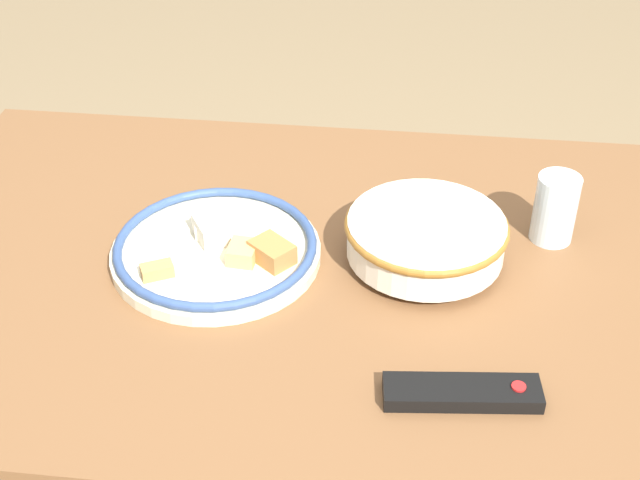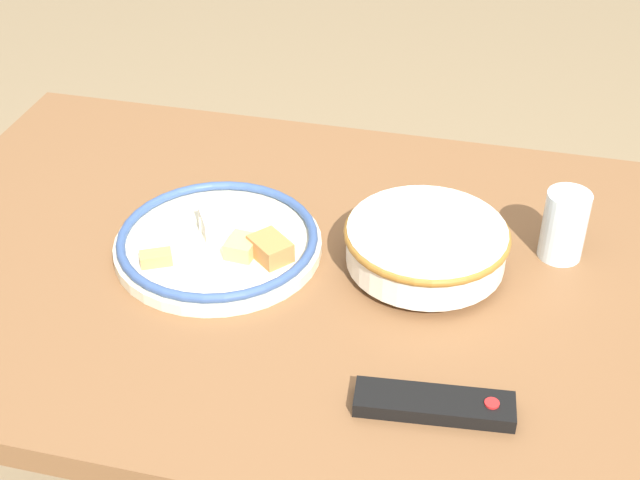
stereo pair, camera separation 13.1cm
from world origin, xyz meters
name	(u,v)px [view 1 (the left image)]	position (x,y,z in m)	size (l,w,h in m)	color
dining_table	(317,309)	(0.00, 0.00, 0.63)	(1.32, 0.84, 0.72)	brown
noodle_bowl	(426,237)	(-0.16, -0.03, 0.76)	(0.24, 0.24, 0.07)	silver
food_plate	(217,250)	(0.15, 0.00, 0.74)	(0.31, 0.31, 0.05)	beige
tv_remote	(462,392)	(-0.21, 0.25, 0.73)	(0.20, 0.07, 0.02)	black
drinking_glass	(555,208)	(-0.35, -0.11, 0.77)	(0.07, 0.07, 0.11)	silver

